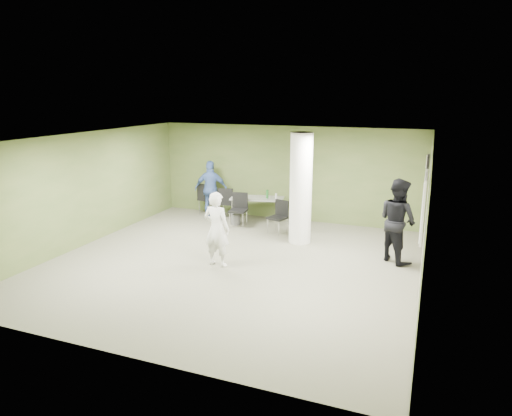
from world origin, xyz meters
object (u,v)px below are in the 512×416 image
at_px(chair_back_left, 206,196).
at_px(man_black, 397,220).
at_px(folding_table, 258,199).
at_px(woman_white, 217,229).
at_px(man_blue, 211,189).

bearing_deg(chair_back_left, man_black, 169.65).
xyz_separation_m(chair_back_left, man_black, (5.86, -2.09, 0.37)).
bearing_deg(chair_back_left, folding_table, -176.22).
bearing_deg(man_black, folding_table, 17.82).
bearing_deg(folding_table, man_black, -36.31).
bearing_deg(man_black, woman_white, 68.13).
bearing_deg(woman_white, man_black, -150.14).
bearing_deg(man_blue, woman_white, 106.32).
bearing_deg(woman_white, man_blue, -57.14).
height_order(woman_white, man_blue, man_blue).
xyz_separation_m(chair_back_left, woman_white, (2.21, -3.80, 0.25)).
xyz_separation_m(man_black, man_blue, (-5.61, 1.93, -0.09)).
bearing_deg(folding_table, woman_white, -94.48).
relative_size(folding_table, chair_back_left, 1.64).
distance_m(woman_white, man_blue, 4.14).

